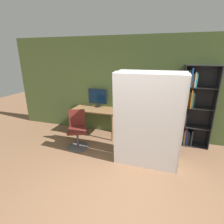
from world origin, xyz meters
TOP-DOWN VIEW (x-y plane):
  - ground_plane at (0.00, 0.00)m, footprint 16.00×16.00m
  - wall_back at (0.00, 2.80)m, footprint 8.00×0.06m
  - desk at (-1.30, 2.46)m, footprint 1.27×0.63m
  - monitor at (-1.32, 2.67)m, footprint 0.56×0.17m
  - office_chair at (-1.46, 1.65)m, footprint 0.58×0.58m
  - bookshelf at (1.19, 2.63)m, footprint 0.74×0.34m
  - mattress_near at (0.26, 1.28)m, footprint 1.28×0.38m
  - mattress_far at (0.26, 1.65)m, footprint 1.28×0.32m

SIDE VIEW (x-z plane):
  - ground_plane at x=0.00m, z-range 0.00..0.00m
  - office_chair at x=-1.46m, z-range -0.09..0.85m
  - desk at x=-1.30m, z-range 0.28..1.06m
  - bookshelf at x=1.19m, z-range -0.05..1.95m
  - mattress_far at x=0.26m, z-range 0.00..1.93m
  - mattress_near at x=0.26m, z-range 0.00..1.93m
  - monitor at x=-1.32m, z-range 0.81..1.33m
  - wall_back at x=0.00m, z-range 0.00..2.70m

